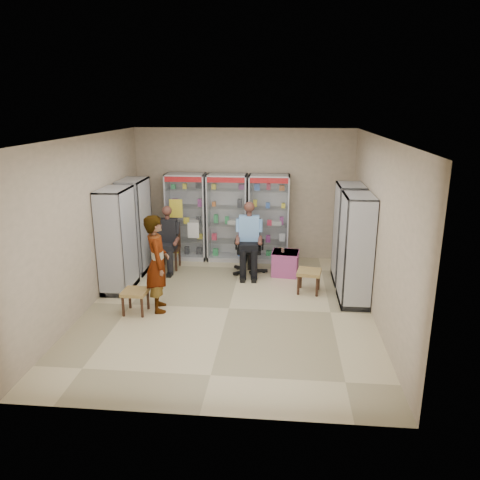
# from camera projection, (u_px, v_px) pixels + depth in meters

# --- Properties ---
(floor) EXTENTS (6.00, 6.00, 0.00)m
(floor) POSITION_uv_depth(u_px,v_px,m) (229.00, 308.00, 8.35)
(floor) COLOR #C7B78A
(floor) RESTS_ON ground
(room_shell) EXTENTS (5.02, 6.02, 3.01)m
(room_shell) POSITION_uv_depth(u_px,v_px,m) (228.00, 200.00, 7.80)
(room_shell) COLOR tan
(room_shell) RESTS_ON ground
(cabinet_back_left) EXTENTS (0.90, 0.50, 2.00)m
(cabinet_back_left) POSITION_uv_depth(u_px,v_px,m) (186.00, 217.00, 10.80)
(cabinet_back_left) COLOR silver
(cabinet_back_left) RESTS_ON floor
(cabinet_back_mid) EXTENTS (0.90, 0.50, 2.00)m
(cabinet_back_mid) POSITION_uv_depth(u_px,v_px,m) (227.00, 218.00, 10.71)
(cabinet_back_mid) COLOR #B5B7BD
(cabinet_back_mid) RESTS_ON floor
(cabinet_back_right) EXTENTS (0.90, 0.50, 2.00)m
(cabinet_back_right) POSITION_uv_depth(u_px,v_px,m) (269.00, 219.00, 10.63)
(cabinet_back_right) COLOR #AAADB1
(cabinet_back_right) RESTS_ON floor
(cabinet_right_far) EXTENTS (0.90, 0.50, 2.00)m
(cabinet_right_far) POSITION_uv_depth(u_px,v_px,m) (348.00, 234.00, 9.40)
(cabinet_right_far) COLOR #A7A9AE
(cabinet_right_far) RESTS_ON floor
(cabinet_right_near) EXTENTS (0.90, 0.50, 2.00)m
(cabinet_right_near) POSITION_uv_depth(u_px,v_px,m) (356.00, 250.00, 8.35)
(cabinet_right_near) COLOR #9EA1A5
(cabinet_right_near) RESTS_ON floor
(cabinet_left_far) EXTENTS (0.90, 0.50, 2.00)m
(cabinet_left_far) POSITION_uv_depth(u_px,v_px,m) (135.00, 226.00, 9.99)
(cabinet_left_far) COLOR #B3B6BB
(cabinet_left_far) RESTS_ON floor
(cabinet_left_near) EXTENTS (0.90, 0.50, 2.00)m
(cabinet_left_near) POSITION_uv_depth(u_px,v_px,m) (117.00, 240.00, 8.94)
(cabinet_left_near) COLOR #ADAFB4
(cabinet_left_near) RESTS_ON floor
(wooden_chair) EXTENTS (0.42, 0.42, 0.94)m
(wooden_chair) POSITION_uv_depth(u_px,v_px,m) (169.00, 248.00, 10.27)
(wooden_chair) COLOR black
(wooden_chair) RESTS_ON floor
(seated_customer) EXTENTS (0.44, 0.60, 1.34)m
(seated_customer) POSITION_uv_depth(u_px,v_px,m) (168.00, 240.00, 10.17)
(seated_customer) COLOR black
(seated_customer) RESTS_ON floor
(office_chair) EXTENTS (0.66, 0.66, 1.16)m
(office_chair) POSITION_uv_depth(u_px,v_px,m) (249.00, 247.00, 9.97)
(office_chair) COLOR black
(office_chair) RESTS_ON floor
(seated_shopkeeper) EXTENTS (0.52, 0.70, 1.47)m
(seated_shopkeeper) POSITION_uv_depth(u_px,v_px,m) (249.00, 240.00, 9.88)
(seated_shopkeeper) COLOR #6081BF
(seated_shopkeeper) RESTS_ON floor
(pink_trunk) EXTENTS (0.58, 0.56, 0.51)m
(pink_trunk) POSITION_uv_depth(u_px,v_px,m) (285.00, 263.00, 9.94)
(pink_trunk) COLOR #9E3F70
(pink_trunk) RESTS_ON floor
(tea_glass) EXTENTS (0.07, 0.07, 0.10)m
(tea_glass) POSITION_uv_depth(u_px,v_px,m) (283.00, 250.00, 9.84)
(tea_glass) COLOR #602C08
(tea_glass) RESTS_ON pink_trunk
(woven_stool_a) EXTENTS (0.50, 0.50, 0.44)m
(woven_stool_a) POSITION_uv_depth(u_px,v_px,m) (309.00, 281.00, 9.02)
(woven_stool_a) COLOR olive
(woven_stool_a) RESTS_ON floor
(woven_stool_b) EXTENTS (0.43, 0.43, 0.42)m
(woven_stool_b) POSITION_uv_depth(u_px,v_px,m) (136.00, 301.00, 8.13)
(woven_stool_b) COLOR olive
(woven_stool_b) RESTS_ON floor
(standing_man) EXTENTS (0.58, 0.72, 1.72)m
(standing_man) POSITION_uv_depth(u_px,v_px,m) (157.00, 263.00, 8.08)
(standing_man) COLOR gray
(standing_man) RESTS_ON floor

